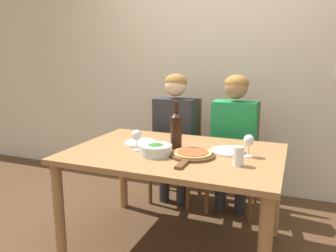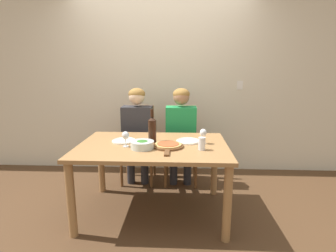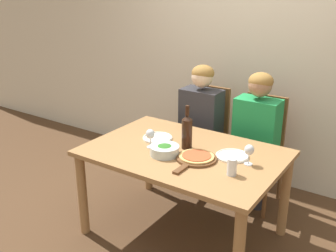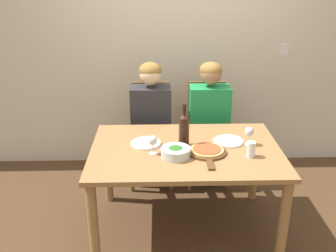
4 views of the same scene
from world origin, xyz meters
name	(u,v)px [view 3 (image 3 of 4)]	position (x,y,z in m)	size (l,w,h in m)	color
ground_plane	(183,232)	(0.00, 0.00, 0.00)	(40.00, 40.00, 0.00)	#4C331E
back_wall	(255,48)	(0.00, 1.29, 1.35)	(10.00, 0.06, 2.70)	beige
dining_table	(184,163)	(0.00, 0.00, 0.64)	(1.47, 1.01, 0.74)	#9E7042
chair_left	(205,134)	(-0.28, 0.86, 0.53)	(0.42, 0.42, 1.00)	brown
chair_right	(259,147)	(0.28, 0.86, 0.53)	(0.42, 0.42, 1.00)	brown
person_woman	(200,116)	(-0.28, 0.74, 0.75)	(0.47, 0.51, 1.24)	#28282D
person_man	(256,128)	(0.28, 0.74, 0.75)	(0.47, 0.51, 1.24)	#28282D
wine_bottle	(187,131)	(-0.01, 0.06, 0.88)	(0.08, 0.08, 0.35)	black
broccoli_bowl	(165,150)	(-0.09, -0.14, 0.78)	(0.22, 0.22, 0.08)	silver
dinner_plate_left	(158,138)	(-0.31, 0.09, 0.75)	(0.25, 0.25, 0.02)	silver
dinner_plate_right	(232,156)	(0.35, 0.11, 0.75)	(0.25, 0.25, 0.02)	silver
pizza_on_board	(196,158)	(0.16, -0.09, 0.75)	(0.30, 0.44, 0.04)	brown
wine_glass_left	(150,135)	(-0.25, -0.09, 0.84)	(0.07, 0.07, 0.15)	silver
wine_glass_right	(249,151)	(0.50, 0.06, 0.84)	(0.07, 0.07, 0.15)	silver
water_tumbler	(232,167)	(0.47, -0.16, 0.80)	(0.07, 0.07, 0.12)	silver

